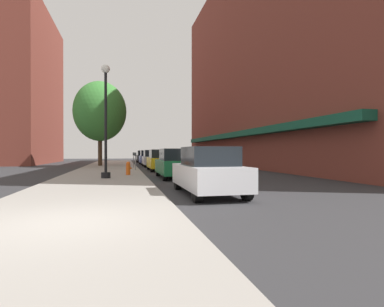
# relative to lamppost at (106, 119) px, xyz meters

# --- Properties ---
(ground_plane) EXTENTS (90.00, 90.00, 0.00)m
(ground_plane) POSITION_rel_lamppost_xyz_m (3.75, 7.73, -3.20)
(ground_plane) COLOR #2D2D30
(sidewalk_slab) EXTENTS (4.80, 50.00, 0.12)m
(sidewalk_slab) POSITION_rel_lamppost_xyz_m (-0.25, 8.73, -3.14)
(sidewalk_slab) COLOR gray
(sidewalk_slab) RESTS_ON ground
(building_right_brick) EXTENTS (6.80, 40.00, 21.51)m
(building_right_brick) POSITION_rel_lamppost_xyz_m (14.74, 11.73, 7.53)
(building_right_brick) COLOR brown
(building_right_brick) RESTS_ON ground
(building_far_background) EXTENTS (6.80, 18.00, 19.30)m
(building_far_background) POSITION_rel_lamppost_xyz_m (-11.26, 26.73, 6.42)
(building_far_background) COLOR brown
(building_far_background) RESTS_ON ground
(lamppost) EXTENTS (0.48, 0.48, 5.90)m
(lamppost) POSITION_rel_lamppost_xyz_m (0.00, 0.00, 0.00)
(lamppost) COLOR black
(lamppost) RESTS_ON sidewalk_slab
(fire_hydrant) EXTENTS (0.33, 0.26, 0.79)m
(fire_hydrant) POSITION_rel_lamppost_xyz_m (1.18, 1.98, -2.68)
(fire_hydrant) COLOR #E05614
(fire_hydrant) RESTS_ON sidewalk_slab
(parking_meter_near) EXTENTS (0.14, 0.09, 1.31)m
(parking_meter_near) POSITION_rel_lamppost_xyz_m (1.80, 10.50, -2.25)
(parking_meter_near) COLOR slate
(parking_meter_near) RESTS_ON sidewalk_slab
(parking_meter_far) EXTENTS (0.14, 0.09, 1.31)m
(parking_meter_far) POSITION_rel_lamppost_xyz_m (1.80, 6.68, -2.25)
(parking_meter_far) COLOR slate
(parking_meter_far) RESTS_ON sidewalk_slab
(tree_near) EXTENTS (5.12, 5.12, 8.32)m
(tree_near) POSITION_rel_lamppost_xyz_m (-1.29, 15.15, 2.28)
(tree_near) COLOR #422D1E
(tree_near) RESTS_ON sidewalk_slab
(car_white) EXTENTS (1.80, 4.30, 1.66)m
(car_white) POSITION_rel_lamppost_xyz_m (3.75, -6.31, -2.39)
(car_white) COLOR black
(car_white) RESTS_ON ground
(car_green) EXTENTS (1.80, 4.30, 1.66)m
(car_green) POSITION_rel_lamppost_xyz_m (3.75, 0.57, -2.39)
(car_green) COLOR black
(car_green) RESTS_ON ground
(car_yellow) EXTENTS (1.80, 4.30, 1.66)m
(car_yellow) POSITION_rel_lamppost_xyz_m (3.75, 7.51, -2.39)
(car_yellow) COLOR black
(car_yellow) RESTS_ON ground
(car_silver) EXTENTS (1.80, 4.30, 1.66)m
(car_silver) POSITION_rel_lamppost_xyz_m (3.75, 14.17, -2.39)
(car_silver) COLOR black
(car_silver) RESTS_ON ground
(car_blue) EXTENTS (1.80, 4.30, 1.66)m
(car_blue) POSITION_rel_lamppost_xyz_m (3.75, 20.00, -2.39)
(car_blue) COLOR black
(car_blue) RESTS_ON ground
(car_black) EXTENTS (1.80, 4.30, 1.66)m
(car_black) POSITION_rel_lamppost_xyz_m (3.75, 27.34, -2.39)
(car_black) COLOR black
(car_black) RESTS_ON ground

